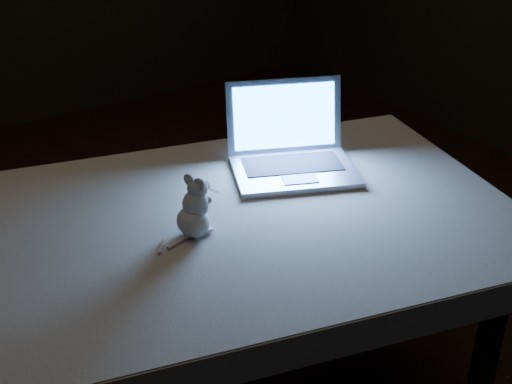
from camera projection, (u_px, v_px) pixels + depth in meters
floor at (215, 354)px, 2.43m from camera, size 5.00×5.00×0.00m
table at (240, 328)px, 1.99m from camera, size 1.57×1.21×0.74m
tablecloth at (215, 226)px, 1.85m from camera, size 1.77×1.58×0.09m
laptop at (295, 137)px, 1.96m from camera, size 0.45×0.43×0.24m
plush_mouse at (192, 207)px, 1.68m from camera, size 0.16×0.16×0.16m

